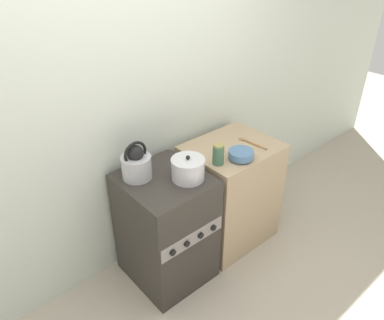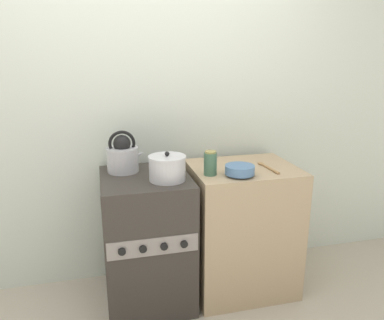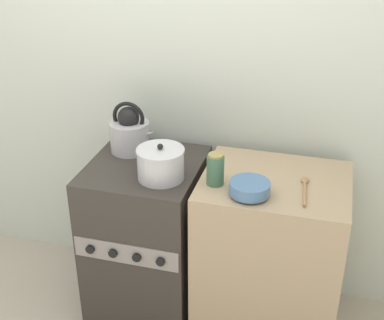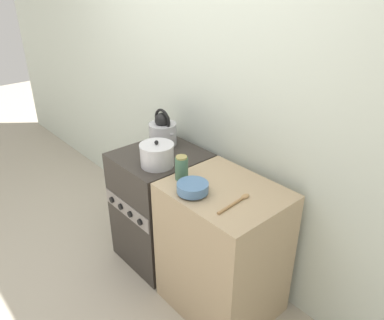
# 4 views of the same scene
# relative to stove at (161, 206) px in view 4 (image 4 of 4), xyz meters

# --- Properties ---
(ground_plane) EXTENTS (12.00, 12.00, 0.00)m
(ground_plane) POSITION_rel_stove_xyz_m (0.00, -0.30, -0.44)
(ground_plane) COLOR #B2A893
(wall_back) EXTENTS (7.00, 0.06, 2.50)m
(wall_back) POSITION_rel_stove_xyz_m (0.00, 0.37, 0.81)
(wall_back) COLOR silver
(wall_back) RESTS_ON ground_plane
(stove) EXTENTS (0.55, 0.62, 0.88)m
(stove) POSITION_rel_stove_xyz_m (0.00, 0.00, 0.00)
(stove) COLOR #332D28
(stove) RESTS_ON ground_plane
(counter) EXTENTS (0.69, 0.57, 0.89)m
(counter) POSITION_rel_stove_xyz_m (0.66, -0.01, 0.01)
(counter) COLOR tan
(counter) RESTS_ON ground_plane
(kettle) EXTENTS (0.25, 0.20, 0.27)m
(kettle) POSITION_rel_stove_xyz_m (-0.12, 0.13, 0.54)
(kettle) COLOR #B2B2B7
(kettle) RESTS_ON stove
(cooking_pot) EXTENTS (0.23, 0.23, 0.18)m
(cooking_pot) POSITION_rel_stove_xyz_m (0.12, -0.11, 0.51)
(cooking_pot) COLOR silver
(cooking_pot) RESTS_ON stove
(enamel_bowl) EXTENTS (0.18, 0.18, 0.07)m
(enamel_bowl) POSITION_rel_stove_xyz_m (0.56, -0.18, 0.49)
(enamel_bowl) COLOR #4C729E
(enamel_bowl) RESTS_ON counter
(storage_jar) EXTENTS (0.08, 0.08, 0.15)m
(storage_jar) POSITION_rel_stove_xyz_m (0.39, -0.12, 0.53)
(storage_jar) COLOR #3F664C
(storage_jar) RESTS_ON counter
(wooden_spoon) EXTENTS (0.05, 0.26, 0.02)m
(wooden_spoon) POSITION_rel_stove_xyz_m (0.79, -0.07, 0.46)
(wooden_spoon) COLOR #A37A4C
(wooden_spoon) RESTS_ON counter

